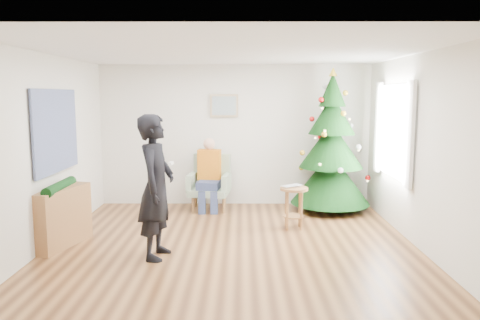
{
  "coord_description": "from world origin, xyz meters",
  "views": [
    {
      "loc": [
        0.13,
        -6.18,
        2.04
      ],
      "look_at": [
        0.1,
        0.6,
        1.1
      ],
      "focal_mm": 35.0,
      "sensor_mm": 36.0,
      "label": 1
    }
  ],
  "objects_px": {
    "armchair": "(210,190)",
    "standing_man": "(156,187)",
    "christmas_tree": "(331,147)",
    "stool": "(294,208)",
    "console": "(61,217)"
  },
  "relations": [
    {
      "from": "standing_man",
      "to": "console",
      "type": "relative_size",
      "value": 1.81
    },
    {
      "from": "armchair",
      "to": "standing_man",
      "type": "bearing_deg",
      "value": -93.0
    },
    {
      "from": "standing_man",
      "to": "console",
      "type": "distance_m",
      "value": 1.54
    },
    {
      "from": "standing_man",
      "to": "armchair",
      "type": "bearing_deg",
      "value": -4.23
    },
    {
      "from": "stool",
      "to": "standing_man",
      "type": "height_order",
      "value": "standing_man"
    },
    {
      "from": "stool",
      "to": "console",
      "type": "height_order",
      "value": "console"
    },
    {
      "from": "armchair",
      "to": "stool",
      "type": "bearing_deg",
      "value": -33.63
    },
    {
      "from": "christmas_tree",
      "to": "stool",
      "type": "relative_size",
      "value": 3.91
    },
    {
      "from": "christmas_tree",
      "to": "stool",
      "type": "xyz_separation_m",
      "value": [
        -0.77,
        -1.16,
        -0.81
      ]
    },
    {
      "from": "armchair",
      "to": "standing_man",
      "type": "distance_m",
      "value": 2.62
    },
    {
      "from": "christmas_tree",
      "to": "armchair",
      "type": "height_order",
      "value": "christmas_tree"
    },
    {
      "from": "armchair",
      "to": "console",
      "type": "bearing_deg",
      "value": -124.1
    },
    {
      "from": "christmas_tree",
      "to": "armchair",
      "type": "bearing_deg",
      "value": 178.09
    },
    {
      "from": "christmas_tree",
      "to": "standing_man",
      "type": "xyz_separation_m",
      "value": [
        -2.64,
        -2.44,
        -0.23
      ]
    },
    {
      "from": "stool",
      "to": "standing_man",
      "type": "xyz_separation_m",
      "value": [
        -1.87,
        -1.29,
        0.58
      ]
    }
  ]
}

